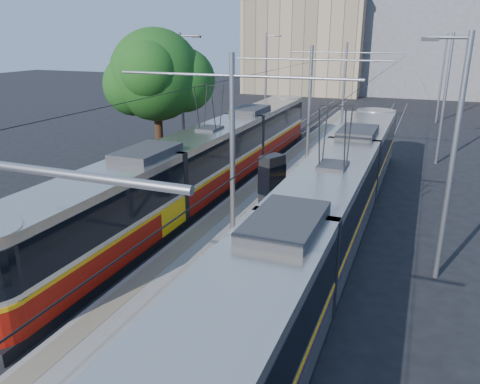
% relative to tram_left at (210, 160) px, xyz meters
% --- Properties ---
extents(ground, '(160.00, 160.00, 0.00)m').
position_rel_tram_left_xyz_m(ground, '(3.60, -13.64, -1.71)').
color(ground, black).
rests_on(ground, ground).
extents(platform, '(4.00, 50.00, 0.30)m').
position_rel_tram_left_xyz_m(platform, '(3.60, 3.36, -1.56)').
color(platform, gray).
rests_on(platform, ground).
extents(tactile_strip_left, '(0.70, 50.00, 0.01)m').
position_rel_tram_left_xyz_m(tactile_strip_left, '(2.15, 3.36, -1.40)').
color(tactile_strip_left, gray).
rests_on(tactile_strip_left, platform).
extents(tactile_strip_right, '(0.70, 50.00, 0.01)m').
position_rel_tram_left_xyz_m(tactile_strip_right, '(5.05, 3.36, -1.40)').
color(tactile_strip_right, gray).
rests_on(tactile_strip_right, platform).
extents(rails, '(8.71, 70.00, 0.03)m').
position_rel_tram_left_xyz_m(rails, '(3.60, 3.36, -1.69)').
color(rails, gray).
rests_on(rails, ground).
extents(tram_left, '(2.43, 29.55, 5.50)m').
position_rel_tram_left_xyz_m(tram_left, '(0.00, 0.00, 0.00)').
color(tram_left, black).
rests_on(tram_left, ground).
extents(tram_right, '(2.43, 30.64, 5.50)m').
position_rel_tram_left_xyz_m(tram_right, '(7.20, -4.73, 0.15)').
color(tram_right, black).
rests_on(tram_right, ground).
extents(catenary, '(9.20, 70.00, 7.00)m').
position_rel_tram_left_xyz_m(catenary, '(3.60, 0.51, 2.82)').
color(catenary, gray).
rests_on(catenary, platform).
extents(street_lamps, '(15.18, 38.22, 8.00)m').
position_rel_tram_left_xyz_m(street_lamps, '(3.60, 7.36, 2.47)').
color(street_lamps, gray).
rests_on(street_lamps, ground).
extents(shelter, '(1.10, 1.32, 2.50)m').
position_rel_tram_left_xyz_m(shelter, '(4.04, -2.10, -0.10)').
color(shelter, black).
rests_on(shelter, platform).
extents(tree, '(5.71, 5.28, 8.30)m').
position_rel_tram_left_xyz_m(tree, '(-4.00, 2.37, 3.90)').
color(tree, '#382314').
rests_on(tree, ground).
extents(building_left, '(16.32, 12.24, 12.75)m').
position_rel_tram_left_xyz_m(building_left, '(-6.40, 46.36, 4.68)').
color(building_left, tan).
rests_on(building_left, ground).
extents(building_centre, '(18.36, 14.28, 17.21)m').
position_rel_tram_left_xyz_m(building_centre, '(9.60, 50.36, 6.91)').
color(building_centre, gray).
rests_on(building_centre, ground).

